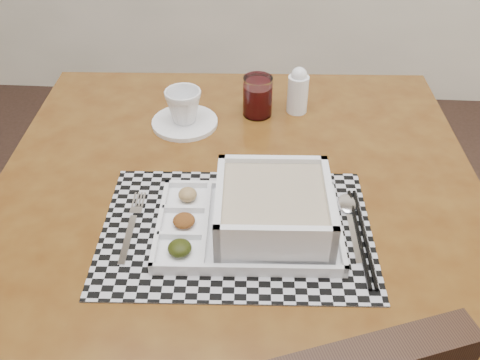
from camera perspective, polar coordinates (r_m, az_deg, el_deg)
name	(u,v)px	position (r m, az deg, el deg)	size (l,w,h in m)	color
dining_table	(238,216)	(1.09, -0.25, -3.84)	(1.00, 1.00, 0.72)	#4E270E
placemat	(237,230)	(0.95, -0.37, -5.34)	(0.48, 0.33, 0.00)	#B6B5BE
serving_tray	(266,214)	(0.93, 2.79, -3.65)	(0.33, 0.24, 0.09)	white
fork	(132,225)	(0.97, -11.40, -4.68)	(0.03, 0.19, 0.00)	silver
spoon	(348,209)	(1.00, 11.44, -3.00)	(0.04, 0.18, 0.01)	silver
chopsticks	(362,236)	(0.96, 12.84, -5.83)	(0.03, 0.24, 0.01)	black
saucer	(185,122)	(1.23, -5.91, 6.12)	(0.15, 0.15, 0.01)	white
cup	(184,106)	(1.21, -6.04, 7.85)	(0.08, 0.08, 0.08)	white
juice_glass	(258,98)	(1.24, 1.89, 8.76)	(0.07, 0.07, 0.09)	white
creamer_bottle	(298,91)	(1.26, 6.20, 9.45)	(0.05, 0.05, 0.11)	white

